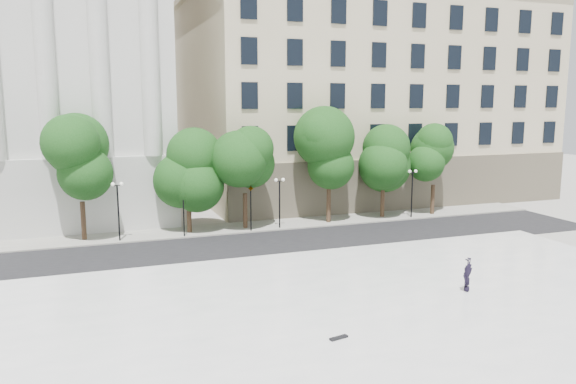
% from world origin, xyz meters
% --- Properties ---
extents(ground, '(160.00, 160.00, 0.00)m').
position_xyz_m(ground, '(0.00, 0.00, 0.00)').
color(ground, '#A7A49E').
rests_on(ground, ground).
extents(plaza, '(44.00, 22.00, 0.45)m').
position_xyz_m(plaza, '(0.00, 3.00, 0.23)').
color(plaza, white).
rests_on(plaza, ground).
extents(street, '(60.00, 8.00, 0.02)m').
position_xyz_m(street, '(0.00, 18.00, 0.01)').
color(street, black).
rests_on(street, ground).
extents(far_sidewalk, '(60.00, 4.00, 0.12)m').
position_xyz_m(far_sidewalk, '(0.00, 24.00, 0.06)').
color(far_sidewalk, '#A7A59A').
rests_on(far_sidewalk, ground).
extents(building_east, '(36.00, 26.15, 23.00)m').
position_xyz_m(building_east, '(20.00, 38.91, 11.14)').
color(building_east, beige).
rests_on(building_east, ground).
extents(traffic_light_west, '(0.84, 1.71, 4.18)m').
position_xyz_m(traffic_light_west, '(-2.31, 22.30, 3.67)').
color(traffic_light_west, black).
rests_on(traffic_light_west, ground).
extents(traffic_light_east, '(0.88, 1.77, 4.20)m').
position_xyz_m(traffic_light_east, '(2.96, 22.30, 3.70)').
color(traffic_light_east, black).
rests_on(traffic_light_east, ground).
extents(person_lying, '(1.45, 1.85, 0.48)m').
position_xyz_m(person_lying, '(9.24, 3.78, 0.69)').
color(person_lying, black).
rests_on(person_lying, plaza).
extents(skateboard, '(0.87, 0.39, 0.09)m').
position_xyz_m(skateboard, '(0.47, 0.66, 0.49)').
color(skateboard, black).
rests_on(skateboard, plaza).
extents(street_trees, '(33.71, 4.96, 7.79)m').
position_xyz_m(street_trees, '(6.10, 23.51, 5.21)').
color(street_trees, '#382619').
rests_on(street_trees, ground).
extents(lamp_posts, '(36.16, 0.28, 4.46)m').
position_xyz_m(lamp_posts, '(-0.38, 22.60, 2.98)').
color(lamp_posts, black).
rests_on(lamp_posts, ground).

